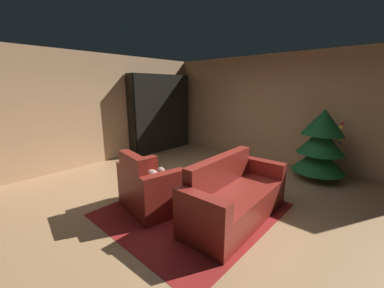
# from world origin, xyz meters

# --- Properties ---
(ground_plane) EXTENTS (7.62, 7.62, 0.00)m
(ground_plane) POSITION_xyz_m (0.00, 0.00, 0.00)
(ground_plane) COLOR tan
(wall_back) EXTENTS (6.47, 0.06, 2.67)m
(wall_back) POSITION_xyz_m (0.00, 3.01, 1.33)
(wall_back) COLOR tan
(wall_back) RESTS_ON ground
(wall_left) EXTENTS (0.06, 6.07, 2.67)m
(wall_left) POSITION_xyz_m (-3.20, 0.00, 1.33)
(wall_left) COLOR tan
(wall_left) RESTS_ON ground
(area_rug) EXTENTS (2.24, 2.48, 0.01)m
(area_rug) POSITION_xyz_m (0.19, -0.33, 0.00)
(area_rug) COLOR maroon
(area_rug) RESTS_ON ground
(bookshelf_unit) EXTENTS (0.37, 2.01, 2.22)m
(bookshelf_unit) POSITION_xyz_m (-2.94, 1.84, 1.09)
(bookshelf_unit) COLOR black
(bookshelf_unit) RESTS_ON ground
(armchair_red) EXTENTS (1.08, 0.84, 0.94)m
(armchair_red) POSITION_xyz_m (-0.35, -0.77, 0.33)
(armchair_red) COLOR maroon
(armchair_red) RESTS_ON ground
(couch_red) EXTENTS (0.84, 1.90, 0.89)m
(couch_red) POSITION_xyz_m (0.78, -0.09, 0.31)
(couch_red) COLOR maroon
(couch_red) RESTS_ON ground
(coffee_table) EXTENTS (0.61, 0.61, 0.43)m
(coffee_table) POSITION_xyz_m (0.35, -0.25, 0.38)
(coffee_table) COLOR black
(coffee_table) RESTS_ON ground
(book_stack_on_table) EXTENTS (0.20, 0.18, 0.14)m
(book_stack_on_table) POSITION_xyz_m (0.40, -0.29, 0.50)
(book_stack_on_table) COLOR #387842
(book_stack_on_table) RESTS_ON coffee_table
(bottle_on_table) EXTENTS (0.07, 0.07, 0.22)m
(bottle_on_table) POSITION_xyz_m (0.49, -0.16, 0.52)
(bottle_on_table) COLOR #225B2F
(bottle_on_table) RESTS_ON coffee_table
(decorated_tree) EXTENTS (1.01, 1.01, 1.46)m
(decorated_tree) POSITION_xyz_m (1.25, 2.37, 0.75)
(decorated_tree) COLOR brown
(decorated_tree) RESTS_ON ground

